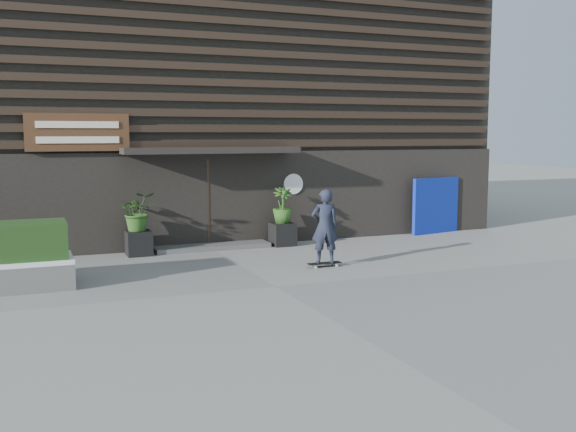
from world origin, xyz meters
name	(u,v)px	position (x,y,z in m)	size (l,w,h in m)	color
ground	(276,287)	(0.00, 0.00, 0.00)	(80.00, 80.00, 0.00)	gray
entrance_step	(212,247)	(0.00, 4.60, 0.06)	(3.00, 0.80, 0.12)	#4B4A48
planter_pot_left	(139,243)	(-1.90, 4.40, 0.30)	(0.60, 0.60, 0.60)	black
bamboo_left	(138,212)	(-1.90, 4.40, 1.08)	(0.86, 0.75, 0.96)	#2D591E
planter_pot_right	(283,234)	(1.90, 4.40, 0.30)	(0.60, 0.60, 0.60)	black
bamboo_right	(283,205)	(1.90, 4.40, 1.08)	(0.54, 0.54, 0.96)	#2D591E
blue_tarp	(436,206)	(6.94, 4.70, 0.83)	(1.77, 0.12, 1.66)	#0C219F
building	(166,102)	(0.00, 9.96, 3.99)	(18.00, 11.00, 8.00)	black
skateboarder	(325,227)	(1.70, 1.37, 0.92)	(0.78, 0.53, 1.75)	black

